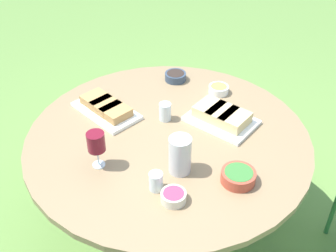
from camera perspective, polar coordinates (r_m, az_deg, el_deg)
The scene contains 12 objects.
ground_plane at distance 2.63m, azimuth 0.00°, elevation -13.51°, with size 40.00×40.00×0.00m, color #668E42.
dining_table at distance 2.19m, azimuth 0.00°, elevation -3.23°, with size 1.44×1.44×0.71m.
water_pitcher at distance 1.87m, azimuth 1.62°, elevation -3.93°, with size 0.11×0.10×0.18m.
wine_glass at distance 1.90m, azimuth -9.72°, elevation -2.25°, with size 0.08×0.08×0.19m.
platter_bread_main at distance 2.22m, azimuth 7.26°, elevation 1.29°, with size 0.38×0.28×0.08m.
platter_charcuterie at distance 2.30m, azimuth -8.38°, elevation 2.46°, with size 0.42×0.29×0.07m.
bowl_fries at distance 2.46m, azimuth 6.87°, elevation 4.99°, with size 0.11×0.11×0.05m.
bowl_salad at distance 1.89m, azimuth 9.51°, elevation -6.69°, with size 0.15×0.15×0.06m.
bowl_olives at distance 2.57m, azimuth 1.02°, elevation 6.77°, with size 0.13×0.13×0.05m.
bowl_dip_red at distance 1.79m, azimuth 0.75°, elevation -9.50°, with size 0.11×0.11×0.05m.
cup_water_near at distance 2.21m, azimuth -0.40°, elevation 1.95°, with size 0.06×0.06×0.10m.
cup_water_far at distance 1.82m, azimuth -1.64°, elevation -7.51°, with size 0.06×0.06×0.09m.
Camera 1 is at (-0.86, 1.43, 2.03)m, focal length 45.00 mm.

